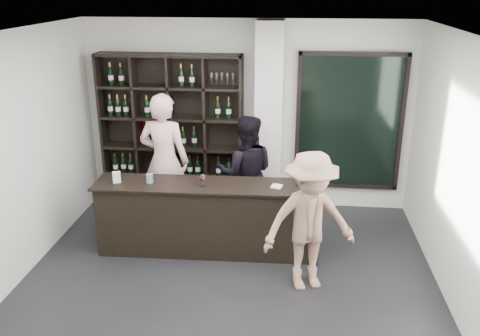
# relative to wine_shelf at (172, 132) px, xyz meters

# --- Properties ---
(floor) EXTENTS (5.00, 5.50, 0.01)m
(floor) POSITION_rel_wine_shelf_xyz_m (1.15, -2.57, -1.20)
(floor) COLOR black
(floor) RESTS_ON ground
(wine_shelf) EXTENTS (2.20, 0.35, 2.40)m
(wine_shelf) POSITION_rel_wine_shelf_xyz_m (0.00, 0.00, 0.00)
(wine_shelf) COLOR black
(wine_shelf) RESTS_ON floor
(structural_column) EXTENTS (0.40, 0.40, 2.90)m
(structural_column) POSITION_rel_wine_shelf_xyz_m (1.50, -0.10, 0.25)
(structural_column) COLOR silver
(structural_column) RESTS_ON floor
(glass_panel) EXTENTS (1.60, 0.08, 2.10)m
(glass_panel) POSITION_rel_wine_shelf_xyz_m (2.70, 0.12, 0.20)
(glass_panel) COLOR black
(glass_panel) RESTS_ON floor
(tasting_counter) EXTENTS (2.94, 0.62, 0.96)m
(tasting_counter) POSITION_rel_wine_shelf_xyz_m (0.80, -1.47, -0.72)
(tasting_counter) COLOR black
(tasting_counter) RESTS_ON floor
(taster_pink) EXTENTS (0.77, 0.55, 1.97)m
(taster_pink) POSITION_rel_wine_shelf_xyz_m (0.05, -0.72, -0.22)
(taster_pink) COLOR #F9BFBF
(taster_pink) RESTS_ON floor
(taster_black) EXTENTS (0.85, 0.68, 1.68)m
(taster_black) POSITION_rel_wine_shelf_xyz_m (1.23, -0.72, -0.36)
(taster_black) COLOR black
(taster_black) RESTS_ON floor
(customer) EXTENTS (1.22, 0.92, 1.67)m
(customer) POSITION_rel_wine_shelf_xyz_m (2.08, -2.17, -0.36)
(customer) COLOR #A57B66
(customer) RESTS_ON floor
(wine_glass) EXTENTS (0.10, 0.10, 0.18)m
(wine_glass) POSITION_rel_wine_shelf_xyz_m (0.75, -1.55, -0.14)
(wine_glass) COLOR white
(wine_glass) RESTS_ON tasting_counter
(spit_cup) EXTENTS (0.09, 0.09, 0.12)m
(spit_cup) POSITION_rel_wine_shelf_xyz_m (0.05, -1.49, -0.18)
(spit_cup) COLOR silver
(spit_cup) RESTS_ON tasting_counter
(napkin_stack) EXTENTS (0.15, 0.15, 0.02)m
(napkin_stack) POSITION_rel_wine_shelf_xyz_m (1.68, -1.48, -0.23)
(napkin_stack) COLOR white
(napkin_stack) RESTS_ON tasting_counter
(card_stand) EXTENTS (0.11, 0.08, 0.15)m
(card_stand) POSITION_rel_wine_shelf_xyz_m (-0.37, -1.54, -0.16)
(card_stand) COLOR white
(card_stand) RESTS_ON tasting_counter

